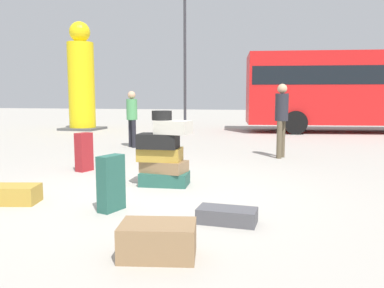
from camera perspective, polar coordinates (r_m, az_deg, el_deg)
ground_plane at (r=5.77m, az=-5.77°, el=-7.06°), size 80.00×80.00×0.00m
suitcase_tower at (r=6.07m, az=-4.28°, el=-1.64°), size 0.89×0.57×1.19m
suitcase_teal_foreground_near at (r=4.83m, az=-11.94°, el=-5.72°), size 0.26×0.38×0.69m
suitcase_tan_left_side at (r=5.61m, az=-24.79°, el=-6.81°), size 0.66×0.50×0.24m
suitcase_brown_right_side at (r=3.46m, az=-5.09°, el=-14.05°), size 0.72×0.54×0.30m
suitcase_charcoal_upright_blue at (r=4.35m, az=5.23°, el=-10.55°), size 0.67×0.35×0.17m
suitcase_maroon_behind_tower at (r=7.56m, az=-15.76°, el=-1.15°), size 0.27×0.35×0.73m
person_bearded_onlooker at (r=9.07m, az=13.18°, el=4.39°), size 0.30×0.33×1.71m
person_tourist_with_camera at (r=10.89m, az=-8.93°, el=4.43°), size 0.30×0.30×1.58m
yellow_dummy_statue at (r=17.48m, az=-16.13°, el=8.83°), size 1.57×1.57×4.62m
parked_bus at (r=17.19m, az=25.52°, el=7.70°), size 10.38×3.97×3.15m
lamp_post at (r=17.27m, az=-1.07°, el=17.65°), size 0.36×0.36×7.25m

